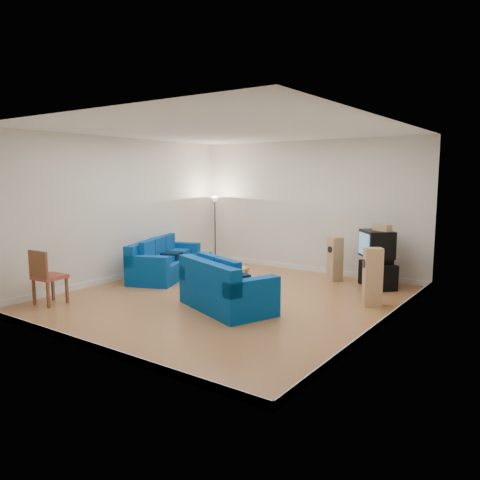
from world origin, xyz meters
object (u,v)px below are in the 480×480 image
Objects in this scene: sofa_loveseat at (224,291)px; tv_stand at (378,275)px; coffee_table at (218,269)px; television at (377,244)px; sofa_three_seat at (163,263)px.

tv_stand is (1.66, 3.21, -0.07)m from sofa_loveseat.
tv_stand is (2.78, 1.96, -0.12)m from coffee_table.
television is at bearing 85.33° from sofa_loveseat.
sofa_loveseat reaches higher than tv_stand.
sofa_loveseat is 1.68m from coffee_table.
coffee_table is 3.41m from television.
television is at bearing 36.26° from coffee_table.
television is at bearing 92.46° from sofa_three_seat.
sofa_loveseat is 3.66m from television.
coffee_table is 1.40× the size of television.
television is (1.60, 3.25, 0.58)m from sofa_loveseat.
sofa_loveseat reaches higher than coffee_table.
sofa_three_seat reaches higher than tv_stand.
sofa_three_seat is 1.20× the size of sofa_loveseat.
tv_stand is (4.44, 1.91, -0.06)m from sofa_three_seat.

